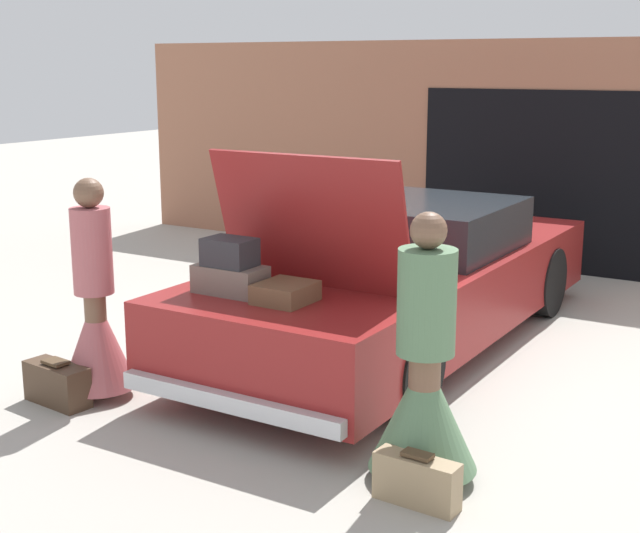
# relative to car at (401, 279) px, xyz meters

# --- Properties ---
(ground_plane) EXTENTS (40.00, 40.00, 0.00)m
(ground_plane) POSITION_rel_car_xyz_m (0.00, -0.01, -0.59)
(ground_plane) COLOR #ADA89E
(garage_wall_back) EXTENTS (12.00, 0.14, 2.80)m
(garage_wall_back) POSITION_rel_car_xyz_m (0.00, 3.61, 0.80)
(garage_wall_back) COLOR #9E664C
(garage_wall_back) RESTS_ON ground_plane
(car) EXTENTS (1.94, 5.19, 1.87)m
(car) POSITION_rel_car_xyz_m (0.00, 0.00, 0.00)
(car) COLOR maroon
(car) RESTS_ON ground_plane
(person_left) EXTENTS (0.57, 0.57, 1.69)m
(person_left) POSITION_rel_car_xyz_m (-1.36, -2.45, 0.02)
(person_left) COLOR brown
(person_left) RESTS_ON ground_plane
(person_right) EXTENTS (0.67, 0.67, 1.67)m
(person_right) POSITION_rel_car_xyz_m (1.36, -2.43, -0.00)
(person_right) COLOR brown
(person_right) RESTS_ON ground_plane
(suitcase_beside_left_person) EXTENTS (0.58, 0.28, 0.34)m
(suitcase_beside_left_person) POSITION_rel_car_xyz_m (-1.51, -2.73, -0.43)
(suitcase_beside_left_person) COLOR #473323
(suitcase_beside_left_person) RESTS_ON ground_plane
(suitcase_beside_right_person) EXTENTS (0.52, 0.18, 0.32)m
(suitcase_beside_right_person) POSITION_rel_car_xyz_m (1.47, -2.74, -0.44)
(suitcase_beside_right_person) COLOR #9E8460
(suitcase_beside_right_person) RESTS_ON ground_plane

